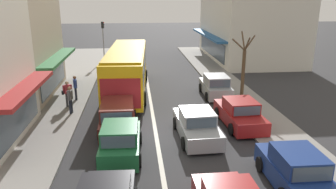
# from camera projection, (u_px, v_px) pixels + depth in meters

# --- Properties ---
(ground_plane) EXTENTS (140.00, 140.00, 0.00)m
(ground_plane) POSITION_uv_depth(u_px,v_px,m) (156.00, 134.00, 16.84)
(ground_plane) COLOR #2D2D30
(lane_centre_line) EXTENTS (0.20, 28.00, 0.01)m
(lane_centre_line) POSITION_uv_depth(u_px,v_px,m) (152.00, 108.00, 20.64)
(lane_centre_line) COLOR silver
(lane_centre_line) RESTS_ON ground
(sidewalk_left) EXTENTS (5.20, 44.00, 0.14)m
(sidewalk_left) POSITION_uv_depth(u_px,v_px,m) (48.00, 101.00, 21.86)
(sidewalk_left) COLOR gray
(sidewalk_left) RESTS_ON ground
(kerb_right) EXTENTS (2.80, 44.00, 0.12)m
(kerb_right) POSITION_uv_depth(u_px,v_px,m) (238.00, 95.00, 23.13)
(kerb_right) COLOR gray
(kerb_right) RESTS_ON ground
(building_right_far) EXTENTS (9.13, 13.45, 7.92)m
(building_right_far) POSITION_uv_depth(u_px,v_px,m) (249.00, 23.00, 35.48)
(building_right_far) COLOR silver
(building_right_far) RESTS_ON ground
(city_bus) EXTENTS (3.14, 10.97, 3.23)m
(city_bus) POSITION_uv_depth(u_px,v_px,m) (127.00, 68.00, 23.37)
(city_bus) COLOR yellow
(city_bus) RESTS_ON ground
(hatchback_adjacent_lane_lead) EXTENTS (1.92, 3.75, 1.54)m
(hatchback_adjacent_lane_lead) POSITION_uv_depth(u_px,v_px,m) (121.00, 141.00, 14.35)
(hatchback_adjacent_lane_lead) COLOR #1E6638
(hatchback_adjacent_lane_lead) RESTS_ON ground
(sedan_adjacent_lane_trail) EXTENTS (2.01, 4.26, 1.47)m
(sedan_adjacent_lane_trail) POSITION_uv_depth(u_px,v_px,m) (197.00, 125.00, 16.23)
(sedan_adjacent_lane_trail) COLOR #9EA3A8
(sedan_adjacent_lane_trail) RESTS_ON ground
(wagon_queue_far_back) EXTENTS (1.99, 4.53, 1.58)m
(wagon_queue_far_back) POSITION_uv_depth(u_px,v_px,m) (118.00, 116.00, 17.22)
(wagon_queue_far_back) COLOR #561E19
(wagon_queue_far_back) RESTS_ON ground
(parked_hatchback_kerb_front) EXTENTS (1.87, 3.73, 1.54)m
(parked_hatchback_kerb_front) POSITION_uv_depth(u_px,v_px,m) (294.00, 170.00, 12.01)
(parked_hatchback_kerb_front) COLOR navy
(parked_hatchback_kerb_front) RESTS_ON ground
(parked_sedan_kerb_second) EXTENTS (2.02, 4.26, 1.47)m
(parked_sedan_kerb_second) POSITION_uv_depth(u_px,v_px,m) (240.00, 114.00, 17.81)
(parked_sedan_kerb_second) COLOR maroon
(parked_sedan_kerb_second) RESTS_ON ground
(parked_hatchback_kerb_third) EXTENTS (1.84, 3.71, 1.54)m
(parked_hatchback_kerb_third) POSITION_uv_depth(u_px,v_px,m) (216.00, 86.00, 22.93)
(parked_hatchback_kerb_third) COLOR #9EA3A8
(parked_hatchback_kerb_third) RESTS_ON ground
(traffic_light_downstreet) EXTENTS (0.33, 0.24, 4.20)m
(traffic_light_downstreet) POSITION_uv_depth(u_px,v_px,m) (103.00, 35.00, 34.49)
(traffic_light_downstreet) COLOR gray
(traffic_light_downstreet) RESTS_ON ground
(street_tree_right) EXTENTS (1.60, 1.73, 4.48)m
(street_tree_right) POSITION_uv_depth(u_px,v_px,m) (243.00, 68.00, 22.40)
(street_tree_right) COLOR brown
(street_tree_right) RESTS_ON ground
(pedestrian_with_handbag_near) EXTENTS (0.64, 0.43, 1.63)m
(pedestrian_with_handbag_near) POSITION_uv_depth(u_px,v_px,m) (67.00, 92.00, 20.32)
(pedestrian_with_handbag_near) COLOR #333338
(pedestrian_with_handbag_near) RESTS_ON sidewalk_left
(pedestrian_browsing_midblock) EXTENTS (0.29, 0.56, 1.63)m
(pedestrian_browsing_midblock) POSITION_uv_depth(u_px,v_px,m) (70.00, 98.00, 19.13)
(pedestrian_browsing_midblock) COLOR #232838
(pedestrian_browsing_midblock) RESTS_ON sidewalk_left
(pedestrian_far_walker) EXTENTS (0.30, 0.55, 1.63)m
(pedestrian_far_walker) POSITION_uv_depth(u_px,v_px,m) (75.00, 86.00, 21.65)
(pedestrian_far_walker) COLOR #232838
(pedestrian_far_walker) RESTS_ON sidewalk_left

